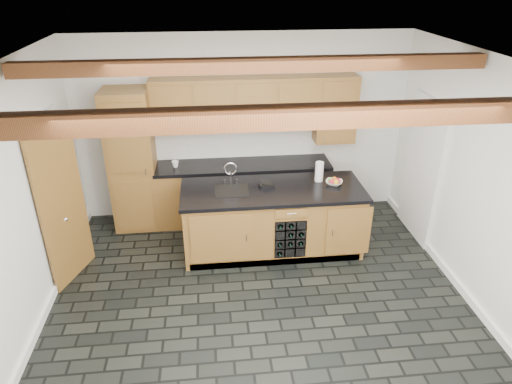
% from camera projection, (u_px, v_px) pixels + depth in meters
% --- Properties ---
extents(ground, '(5.00, 5.00, 0.00)m').
position_uv_depth(ground, '(262.00, 310.00, 5.34)').
color(ground, black).
rests_on(ground, ground).
extents(room_shell, '(5.01, 5.00, 5.00)m').
position_uv_depth(room_shell, '(249.00, 173.00, 5.12)').
color(room_shell, white).
rests_on(room_shell, ground).
extents(back_cabinetry, '(3.65, 0.62, 2.20)m').
position_uv_depth(back_cabinetry, '(220.00, 161.00, 6.86)').
color(back_cabinetry, olive).
rests_on(back_cabinetry, ground).
extents(island, '(2.48, 0.96, 0.93)m').
position_uv_depth(island, '(273.00, 219.00, 6.30)').
color(island, olive).
rests_on(island, ground).
extents(faucet, '(0.45, 0.40, 0.34)m').
position_uv_depth(faucet, '(232.00, 187.00, 6.07)').
color(faucet, black).
rests_on(faucet, island).
extents(kitchen_scale, '(0.21, 0.14, 0.06)m').
position_uv_depth(kitchen_scale, '(267.00, 185.00, 6.15)').
color(kitchen_scale, black).
rests_on(kitchen_scale, island).
extents(fruit_bowl, '(0.29, 0.29, 0.05)m').
position_uv_depth(fruit_bowl, '(334.00, 183.00, 6.22)').
color(fruit_bowl, white).
rests_on(fruit_bowl, island).
extents(fruit_cluster, '(0.16, 0.17, 0.07)m').
position_uv_depth(fruit_cluster, '(334.00, 181.00, 6.21)').
color(fruit_cluster, '#A8162D').
rests_on(fruit_cluster, fruit_bowl).
extents(paper_towel, '(0.11, 0.11, 0.28)m').
position_uv_depth(paper_towel, '(319.00, 172.00, 6.27)').
color(paper_towel, white).
rests_on(paper_towel, island).
extents(mug, '(0.13, 0.13, 0.09)m').
position_uv_depth(mug, '(175.00, 164.00, 6.75)').
color(mug, white).
rests_on(mug, back_cabinetry).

